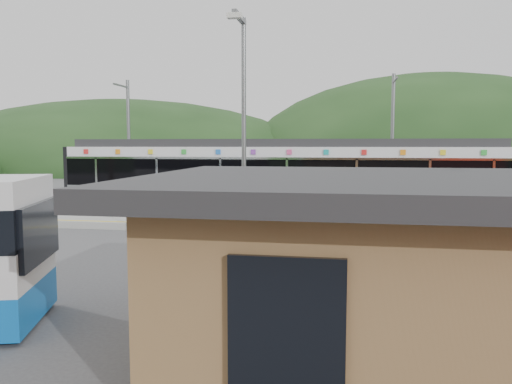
# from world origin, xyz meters

# --- Properties ---
(ground) EXTENTS (120.00, 120.00, 0.00)m
(ground) POSITION_xyz_m (0.00, 0.00, 0.00)
(ground) COLOR #4C4C4F
(ground) RESTS_ON ground
(hills) EXTENTS (146.00, 149.00, 26.00)m
(hills) POSITION_xyz_m (6.19, 5.29, 0.00)
(hills) COLOR #1E3D19
(hills) RESTS_ON ground
(platform) EXTENTS (26.00, 3.20, 0.30)m
(platform) POSITION_xyz_m (0.00, 3.30, 0.15)
(platform) COLOR #9E9E99
(platform) RESTS_ON ground
(yellow_line) EXTENTS (26.00, 0.10, 0.01)m
(yellow_line) POSITION_xyz_m (0.00, 2.00, 0.30)
(yellow_line) COLOR yellow
(yellow_line) RESTS_ON platform
(train) EXTENTS (20.44, 3.01, 3.74)m
(train) POSITION_xyz_m (1.70, 6.00, 2.06)
(train) COLOR black
(train) RESTS_ON ground
(catenary_mast_west) EXTENTS (0.18, 1.80, 7.00)m
(catenary_mast_west) POSITION_xyz_m (-7.00, 8.56, 3.65)
(catenary_mast_west) COLOR slate
(catenary_mast_west) RESTS_ON ground
(catenary_mast_east) EXTENTS (0.18, 1.80, 7.00)m
(catenary_mast_east) POSITION_xyz_m (7.00, 8.56, 3.65)
(catenary_mast_east) COLOR slate
(catenary_mast_east) RESTS_ON ground
(station_shelter) EXTENTS (9.20, 6.20, 3.00)m
(station_shelter) POSITION_xyz_m (6.00, -9.01, 1.55)
(station_shelter) COLOR olive
(station_shelter) RESTS_ON ground
(lamp_post) EXTENTS (0.35, 1.17, 6.76)m
(lamp_post) POSITION_xyz_m (2.03, -4.41, 4.02)
(lamp_post) COLOR slate
(lamp_post) RESTS_ON ground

